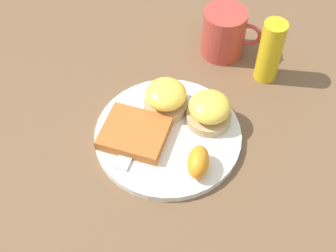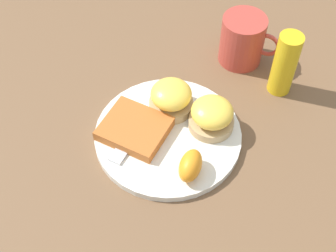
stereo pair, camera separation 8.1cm
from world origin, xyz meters
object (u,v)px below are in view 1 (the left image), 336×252
(sandwich_benedict_left, at_px, (209,110))
(cup, at_px, (224,33))
(fork, at_px, (138,130))
(condiment_bottle, at_px, (270,51))
(orange_wedge, at_px, (198,162))
(sandwich_benedict_right, at_px, (166,98))
(hashbrown_patty, at_px, (135,133))

(sandwich_benedict_left, bearing_deg, cup, 93.00)
(fork, bearing_deg, condiment_bottle, 45.76)
(sandwich_benedict_left, relative_size, orange_wedge, 1.34)
(sandwich_benedict_left, relative_size, sandwich_benedict_right, 1.00)
(cup, bearing_deg, orange_wedge, -87.30)
(cup, bearing_deg, sandwich_benedict_left, -87.00)
(hashbrown_patty, bearing_deg, fork, 83.09)
(cup, xyz_separation_m, condiment_bottle, (0.09, -0.05, 0.02))
(fork, relative_size, cup, 1.68)
(sandwich_benedict_left, distance_m, cup, 0.20)
(hashbrown_patty, bearing_deg, condiment_bottle, 47.22)
(condiment_bottle, bearing_deg, sandwich_benedict_right, -139.64)
(orange_wedge, relative_size, fork, 0.30)
(fork, bearing_deg, hashbrown_patty, -96.91)
(condiment_bottle, bearing_deg, fork, -134.24)
(orange_wedge, xyz_separation_m, cup, (-0.01, 0.30, 0.01))
(orange_wedge, distance_m, cup, 0.30)
(cup, distance_m, condiment_bottle, 0.11)
(sandwich_benedict_right, height_order, cup, cup)
(sandwich_benedict_left, relative_size, cup, 0.68)
(sandwich_benedict_right, height_order, orange_wedge, sandwich_benedict_right)
(sandwich_benedict_left, bearing_deg, sandwich_benedict_right, 173.76)
(orange_wedge, xyz_separation_m, fork, (-0.12, 0.05, -0.02))
(sandwich_benedict_left, height_order, hashbrown_patty, sandwich_benedict_left)
(orange_wedge, height_order, fork, orange_wedge)
(sandwich_benedict_right, xyz_separation_m, hashbrown_patty, (-0.04, -0.08, -0.02))
(orange_wedge, bearing_deg, cup, 92.70)
(hashbrown_patty, height_order, condiment_bottle, condiment_bottle)
(condiment_bottle, bearing_deg, sandwich_benedict_left, -119.37)
(hashbrown_patty, xyz_separation_m, orange_wedge, (0.12, -0.04, 0.01))
(sandwich_benedict_left, distance_m, hashbrown_patty, 0.14)
(condiment_bottle, bearing_deg, hashbrown_patty, -132.78)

